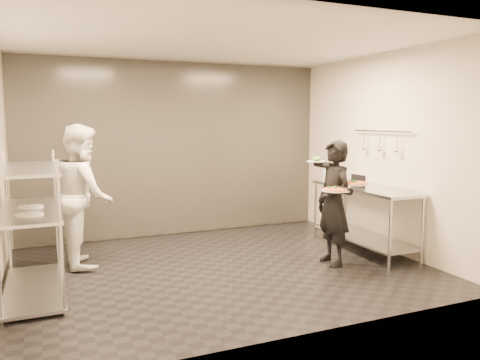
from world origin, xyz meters
name	(u,v)px	position (x,y,z in m)	size (l,w,h in m)	color
room_shell	(192,152)	(0.00, 1.18, 1.40)	(5.00, 4.00, 2.80)	black
pass_rack	(31,223)	(-2.15, 0.00, 0.77)	(0.60, 1.60, 1.50)	#B5B7BD
prep_counter	(364,207)	(2.18, 0.00, 0.63)	(0.60, 1.80, 0.92)	#B5B7BD
utensil_rail	(380,142)	(2.43, 0.00, 1.55)	(0.07, 1.20, 0.31)	#B5B7BD
waiter	(334,203)	(1.40, -0.39, 0.80)	(0.58, 0.38, 1.60)	black
chef	(83,195)	(-1.55, 0.86, 0.90)	(0.88, 0.68, 1.81)	silver
pizza_plate_near	(336,190)	(1.26, -0.62, 1.01)	(0.35, 0.35, 0.05)	silver
pizza_plate_far	(356,183)	(1.58, -0.59, 1.07)	(0.33, 0.33, 0.05)	silver
salad_plate	(317,160)	(1.31, -0.11, 1.34)	(0.27, 0.27, 0.07)	silver
pos_monitor	(358,181)	(2.06, -0.01, 1.01)	(0.05, 0.24, 0.18)	black
bottle_green	(325,173)	(2.04, 0.80, 1.04)	(0.07, 0.07, 0.25)	#919E91
bottle_clear	(339,174)	(2.24, 0.71, 1.03)	(0.07, 0.07, 0.22)	#919E91
bottle_dark	(330,173)	(2.13, 0.80, 1.04)	(0.07, 0.07, 0.23)	black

